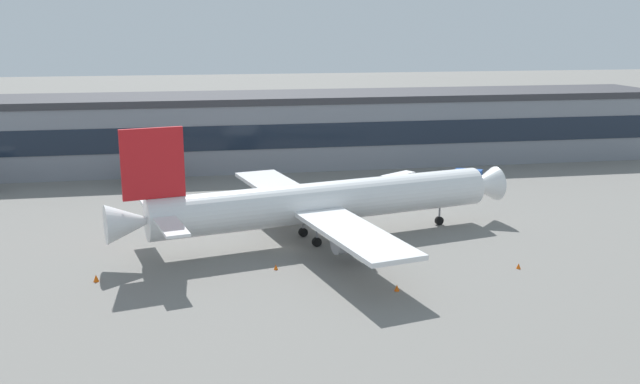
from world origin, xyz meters
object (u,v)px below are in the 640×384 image
(traffic_cone_1, at_px, (397,288))
(traffic_cone_3, at_px, (96,278))
(airliner, at_px, (319,202))
(follow_me_car, at_px, (469,174))
(traffic_cone_2, at_px, (276,267))
(fuel_truck, at_px, (145,174))
(traffic_cone_0, at_px, (519,266))
(belt_loader, at_px, (399,178))

(traffic_cone_1, distance_m, traffic_cone_3, 30.49)
(traffic_cone_3, bearing_deg, airliner, 21.35)
(follow_me_car, bearing_deg, traffic_cone_1, -119.62)
(follow_me_car, distance_m, traffic_cone_2, 53.27)
(fuel_truck, distance_m, traffic_cone_0, 63.67)
(belt_loader, bearing_deg, follow_me_car, 7.06)
(belt_loader, height_order, traffic_cone_2, belt_loader)
(traffic_cone_2, xyz_separation_m, traffic_cone_3, (-18.45, -0.26, 0.08))
(fuel_truck, distance_m, traffic_cone_3, 44.00)
(traffic_cone_2, height_order, traffic_cone_3, traffic_cone_3)
(traffic_cone_2, bearing_deg, traffic_cone_3, -179.18)
(fuel_truck, bearing_deg, airliner, -56.67)
(fuel_truck, distance_m, traffic_cone_1, 58.54)
(airliner, relative_size, belt_loader, 7.78)
(airliner, distance_m, belt_loader, 32.70)
(traffic_cone_0, xyz_separation_m, traffic_cone_2, (-25.68, 4.38, -0.01))
(airliner, height_order, traffic_cone_1, airliner)
(follow_me_car, relative_size, traffic_cone_0, 7.86)
(follow_me_car, bearing_deg, traffic_cone_2, -134.43)
(follow_me_car, height_order, traffic_cone_0, follow_me_car)
(follow_me_car, height_order, traffic_cone_1, follow_me_car)
(follow_me_car, relative_size, traffic_cone_1, 7.31)
(belt_loader, bearing_deg, traffic_cone_2, -123.90)
(belt_loader, height_order, follow_me_car, belt_loader)
(traffic_cone_1, relative_size, traffic_cone_2, 1.12)
(traffic_cone_0, xyz_separation_m, traffic_cone_3, (-44.13, 4.12, 0.07))
(belt_loader, bearing_deg, traffic_cone_1, -106.83)
(fuel_truck, distance_m, follow_me_car, 53.67)
(traffic_cone_2, bearing_deg, traffic_cone_1, -36.85)
(airliner, distance_m, traffic_cone_3, 27.04)
(fuel_truck, relative_size, traffic_cone_1, 13.51)
(traffic_cone_1, bearing_deg, follow_me_car, 60.38)
(airliner, height_order, fuel_truck, airliner)
(airliner, relative_size, fuel_truck, 5.73)
(airliner, relative_size, follow_me_car, 10.59)
(belt_loader, xyz_separation_m, traffic_cone_2, (-24.50, -36.45, -0.86))
(belt_loader, distance_m, traffic_cone_1, 46.69)
(traffic_cone_0, height_order, traffic_cone_2, traffic_cone_0)
(belt_loader, distance_m, traffic_cone_0, 40.86)
(fuel_truck, bearing_deg, belt_loader, -10.06)
(traffic_cone_0, bearing_deg, traffic_cone_2, 170.32)
(airliner, height_order, traffic_cone_2, airliner)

